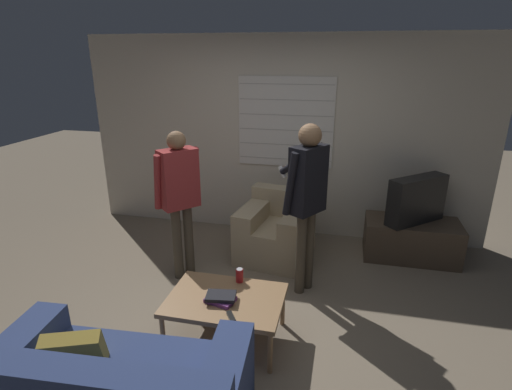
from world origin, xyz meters
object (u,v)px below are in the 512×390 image
Objects in this scene: person_left_standing at (179,189)px; book_stack at (221,298)px; armchair_beige at (276,231)px; person_right_standing at (307,190)px; tv at (417,200)px; coffee_table at (226,302)px; soda_can at (240,275)px; spare_remote at (231,317)px.

person_left_standing reaches higher than book_stack.
armchair_beige is 0.54× the size of person_right_standing.
coffee_table is at bearing 6.37° from tv.
soda_can is (-1.66, -1.62, -0.26)m from tv.
coffee_table is 0.55× the size of person_right_standing.
book_stack is (-0.02, -0.05, 0.07)m from coffee_table.
person_right_standing is 1.41m from spare_remote.
book_stack is 0.24m from spare_remote.
armchair_beige is 1.32m from soda_can.
armchair_beige reaches higher than spare_remote.
armchair_beige is 7.38× the size of soda_can.
armchair_beige is 1.08m from person_right_standing.
spare_remote is at bearing -53.51° from book_stack.
soda_can is (0.08, 0.32, 0.03)m from book_stack.
tv is 5.32× the size of spare_remote.
tv is at bearing 48.27° from book_stack.
soda_can is 0.96× the size of spare_remote.
soda_can is at bearing -87.53° from person_left_standing.
coffee_table is at bearing -99.38° from person_left_standing.
person_left_standing reaches higher than tv.
person_right_standing is at bearing -1.71° from tv.
person_left_standing reaches higher than armchair_beige.
armchair_beige is 0.98× the size of coffee_table.
person_left_standing is at bearing 141.78° from soda_can.
book_stack is at bearing -101.85° from person_left_standing.
spare_remote is at bearing 97.57° from armchair_beige.
person_right_standing reaches higher than coffee_table.
spare_remote reaches higher than coffee_table.
person_right_standing is 1.02m from soda_can.
armchair_beige is at bearing -12.60° from person_left_standing.
spare_remote is (0.07, -0.52, -0.05)m from soda_can.
person_left_standing is at bearing 127.46° from book_stack.
coffee_table is at bearing -101.46° from soda_can.
tv is 2.34m from soda_can.
tv is at bearing -18.09° from person_right_standing.
spare_remote is at bearing -167.72° from person_right_standing.
armchair_beige reaches higher than book_stack.
tv reaches higher than armchair_beige.
tv is 2.67m from person_left_standing.
person_right_standing is at bearing 37.41° from spare_remote.
spare_remote is at bearing -63.97° from coffee_table.
coffee_table is 0.09m from book_stack.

